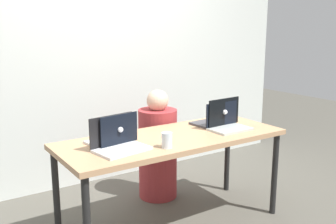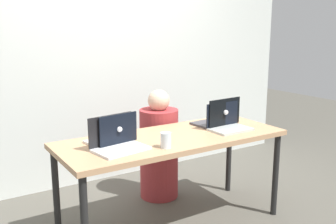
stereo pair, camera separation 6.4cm
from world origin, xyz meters
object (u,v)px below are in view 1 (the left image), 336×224
at_px(water_glass_left, 167,141).
at_px(laptop_back_right, 217,119).
at_px(laptop_front_left, 118,143).
at_px(laptop_front_right, 227,124).
at_px(laptop_back_left, 113,137).
at_px(person_at_center, 158,150).

bearing_deg(water_glass_left, laptop_back_right, 23.04).
xyz_separation_m(laptop_front_left, laptop_front_right, (1.00, 0.00, -0.00)).
height_order(laptop_back_left, laptop_back_right, laptop_back_right).
bearing_deg(laptop_back_left, laptop_front_left, 69.42).
bearing_deg(laptop_back_right, person_at_center, -61.43).
height_order(person_at_center, water_glass_left, person_at_center).
xyz_separation_m(laptop_back_left, laptop_back_right, (0.99, 0.01, 0.00)).
distance_m(laptop_front_left, laptop_back_right, 1.03).
bearing_deg(laptop_back_right, water_glass_left, 18.73).
bearing_deg(laptop_front_left, person_at_center, 32.00).
height_order(person_at_center, laptop_back_right, person_at_center).
xyz_separation_m(person_at_center, laptop_front_right, (0.29, -0.62, 0.35)).
bearing_deg(person_at_center, laptop_back_right, 129.89).
bearing_deg(water_glass_left, laptop_front_left, 153.48).
height_order(laptop_front_right, water_glass_left, laptop_front_right).
bearing_deg(laptop_back_right, laptop_front_right, 79.19).
distance_m(laptop_back_left, laptop_front_right, 0.98).
bearing_deg(laptop_back_left, person_at_center, -153.72).
xyz_separation_m(laptop_back_left, laptop_front_left, (-0.03, -0.14, -0.00)).
bearing_deg(laptop_back_right, laptop_back_left, -3.58).
relative_size(person_at_center, laptop_back_left, 2.97).
bearing_deg(laptop_front_left, laptop_back_right, -0.78).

